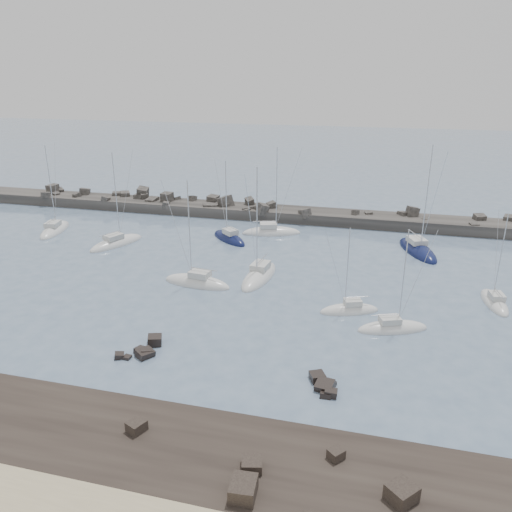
{
  "coord_description": "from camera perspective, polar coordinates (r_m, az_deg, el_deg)",
  "views": [
    {
      "loc": [
        16.79,
        -45.85,
        24.56
      ],
      "look_at": [
        1.9,
        12.0,
        2.4
      ],
      "focal_mm": 35.0,
      "sensor_mm": 36.0,
      "label": 1
    }
  ],
  "objects": [
    {
      "name": "rock_cluster_near",
      "position": [
        48.44,
        -12.5,
        -10.42
      ],
      "size": [
        3.74,
        4.54,
        1.54
      ],
      "color": "black",
      "rests_on": "ground"
    },
    {
      "name": "sailboat_1",
      "position": [
        87.94,
        -22.0,
        2.72
      ],
      "size": [
        4.94,
        9.88,
        14.92
      ],
      "color": "silver",
      "rests_on": "ground"
    },
    {
      "name": "sailboat_4",
      "position": [
        80.36,
        1.74,
        2.66
      ],
      "size": [
        9.89,
        5.58,
        14.93
      ],
      "color": "silver",
      "rests_on": "ground"
    },
    {
      "name": "sailboat_9",
      "position": [
        55.45,
        10.62,
        -6.16
      ],
      "size": [
        6.78,
        4.19,
        10.45
      ],
      "color": "silver",
      "rests_on": "ground"
    },
    {
      "name": "ground",
      "position": [
        54.65,
        -5.1,
        -6.44
      ],
      "size": [
        400.0,
        400.0,
        0.0
      ],
      "primitive_type": "plane",
      "color": "slate",
      "rests_on": "ground"
    },
    {
      "name": "sailboat_8",
      "position": [
        75.98,
        17.96,
        0.58
      ],
      "size": [
        6.94,
        11.05,
        16.66
      ],
      "color": "#0F1640",
      "rests_on": "ground"
    },
    {
      "name": "sailboat_10",
      "position": [
        62.38,
        25.58,
        -4.84
      ],
      "size": [
        3.1,
        7.19,
        11.09
      ],
      "color": "silver",
      "rests_on": "ground"
    },
    {
      "name": "sailboat_13",
      "position": [
        77.51,
        -3.08,
        1.97
      ],
      "size": [
        7.81,
        7.37,
        13.22
      ],
      "color": "#0F1640",
      "rests_on": "ground"
    },
    {
      "name": "sailboat_7",
      "position": [
        52.79,
        15.3,
        -8.01
      ],
      "size": [
        7.58,
        4.65,
        11.54
      ],
      "color": "silver",
      "rests_on": "ground"
    },
    {
      "name": "breakwater",
      "position": [
        90.65,
        -1.74,
        4.83
      ],
      "size": [
        115.0,
        7.49,
        5.47
      ],
      "color": "#312F2C",
      "rests_on": "ground"
    },
    {
      "name": "rock_shelf",
      "position": [
        38.23,
        -17.21,
        -20.68
      ],
      "size": [
        140.0,
        12.0,
        2.04
      ],
      "color": "black",
      "rests_on": "ground"
    },
    {
      "name": "sailboat_6",
      "position": [
        63.15,
        0.36,
        -2.39
      ],
      "size": [
        4.01,
        9.98,
        15.4
      ],
      "color": "silver",
      "rests_on": "ground"
    },
    {
      "name": "rock_cluster_far",
      "position": [
        42.99,
        7.76,
        -14.62
      ],
      "size": [
        2.72,
        3.5,
        1.56
      ],
      "color": "black",
      "rests_on": "ground"
    },
    {
      "name": "sailboat_3",
      "position": [
        78.15,
        -15.65,
        1.36
      ],
      "size": [
        6.33,
        9.79,
        14.81
      ],
      "color": "silver",
      "rests_on": "ground"
    },
    {
      "name": "sailboat_5",
      "position": [
        61.72,
        -6.74,
        -3.09
      ],
      "size": [
        9.01,
        3.75,
        13.96
      ],
      "color": "silver",
      "rests_on": "ground"
    }
  ]
}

